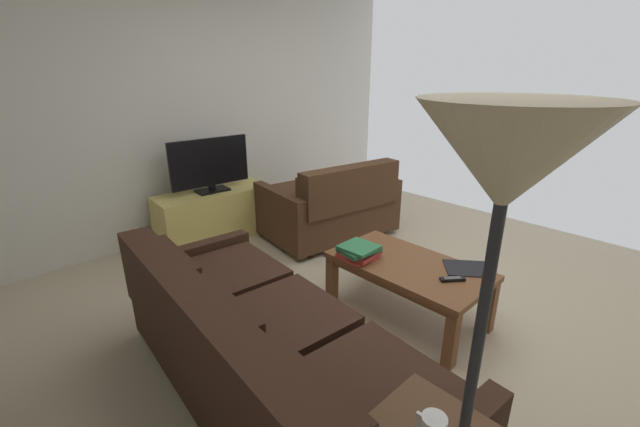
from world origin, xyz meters
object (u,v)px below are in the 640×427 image
object	(u,v)px
flat_tv	(210,164)
loveseat_near	(332,205)
coffee_table	(408,272)
loose_magazine	(468,268)
sofa_main	(260,351)
book_stack	(359,251)
floor_lamp	(500,208)
tv_stand	(215,215)
tv_remote	(453,279)

from	to	relation	value
flat_tv	loveseat_near	bearing A→B (deg)	-131.48
coffee_table	flat_tv	xyz separation A→B (m)	(2.22, 0.27, 0.44)
coffee_table	loose_magazine	distance (m)	0.40
sofa_main	book_stack	distance (m)	1.09
floor_lamp	flat_tv	distance (m)	3.54
flat_tv	book_stack	bearing A→B (deg)	-177.68
flat_tv	book_stack	size ratio (longest dim) A/B	2.83
loveseat_near	book_stack	size ratio (longest dim) A/B	4.87
loveseat_near	floor_lamp	xyz separation A→B (m)	(-2.49, 2.03, 1.08)
loveseat_near	coffee_table	distance (m)	1.55
floor_lamp	loose_magazine	world-z (taller)	floor_lamp
tv_stand	flat_tv	bearing A→B (deg)	-133.61
loveseat_near	tv_remote	bearing A→B (deg)	159.39
sofa_main	tv_stand	bearing A→B (deg)	-24.17
coffee_table	sofa_main	bearing A→B (deg)	87.95
floor_lamp	tv_remote	distance (m)	1.86
tv_stand	loose_magazine	size ratio (longest dim) A/B	3.95
tv_stand	flat_tv	world-z (taller)	flat_tv
sofa_main	book_stack	bearing A→B (deg)	-76.34
coffee_table	loose_magazine	bearing A→B (deg)	-146.03
sofa_main	tv_remote	xyz separation A→B (m)	(-0.38, -1.24, 0.09)
loveseat_near	coffee_table	bearing A→B (deg)	155.12
flat_tv	tv_remote	xyz separation A→B (m)	(-2.56, -0.26, -0.37)
book_stack	loose_magazine	xyz separation A→B (m)	(-0.63, -0.41, -0.05)
flat_tv	coffee_table	bearing A→B (deg)	-173.17
flat_tv	tv_remote	distance (m)	2.59
tv_remote	tv_stand	bearing A→B (deg)	5.89
sofa_main	loveseat_near	distance (m)	2.34
loveseat_near	loose_magazine	xyz separation A→B (m)	(-1.73, 0.43, 0.07)
tv_stand	tv_remote	world-z (taller)	tv_stand
floor_lamp	tv_stand	size ratio (longest dim) A/B	1.40
tv_stand	loose_magazine	distance (m)	2.60
sofa_main	loose_magazine	bearing A→B (deg)	-104.24
book_stack	tv_remote	bearing A→B (deg)	-163.76
coffee_table	loose_magazine	world-z (taller)	loose_magazine
sofa_main	floor_lamp	bearing A→B (deg)	173.22
flat_tv	loose_magazine	world-z (taller)	flat_tv
floor_lamp	tv_stand	world-z (taller)	floor_lamp
floor_lamp	loveseat_near	bearing A→B (deg)	-39.20
loose_magazine	tv_stand	bearing A→B (deg)	61.29
tv_stand	flat_tv	size ratio (longest dim) A/B	1.45
flat_tv	tv_stand	bearing A→B (deg)	46.39
loveseat_near	floor_lamp	size ratio (longest dim) A/B	0.85
loose_magazine	floor_lamp	bearing A→B (deg)	165.74
loveseat_near	tv_remote	distance (m)	1.86
coffee_table	floor_lamp	bearing A→B (deg)	128.12
loveseat_near	coffee_table	world-z (taller)	loveseat_near
loose_magazine	book_stack	bearing A→B (deg)	83.51
coffee_table	tv_remote	world-z (taller)	tv_remote
loveseat_near	book_stack	bearing A→B (deg)	142.78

